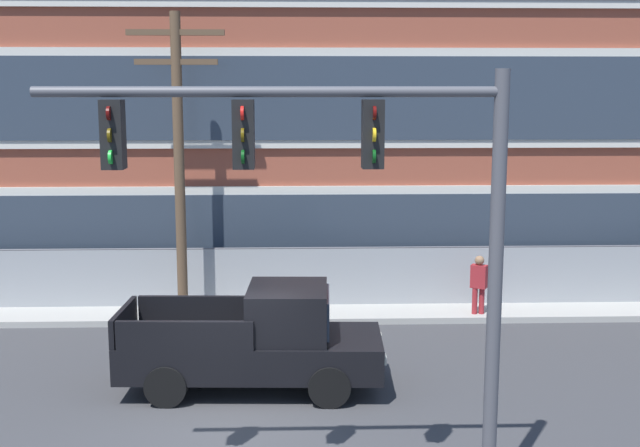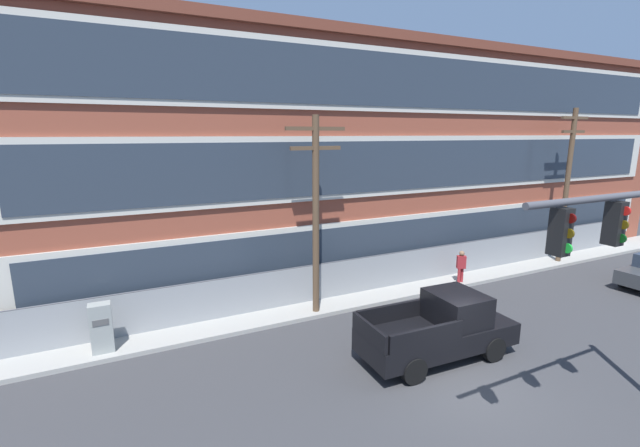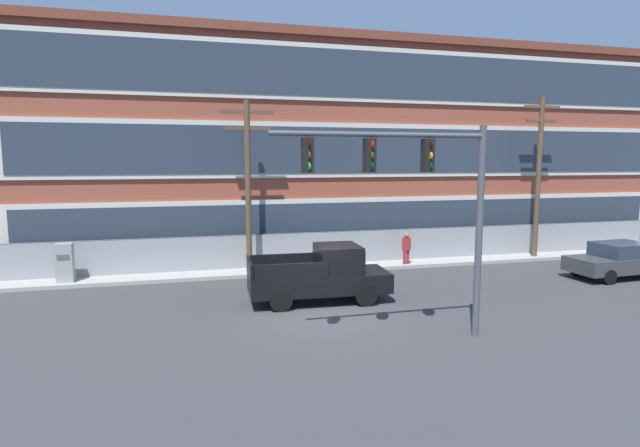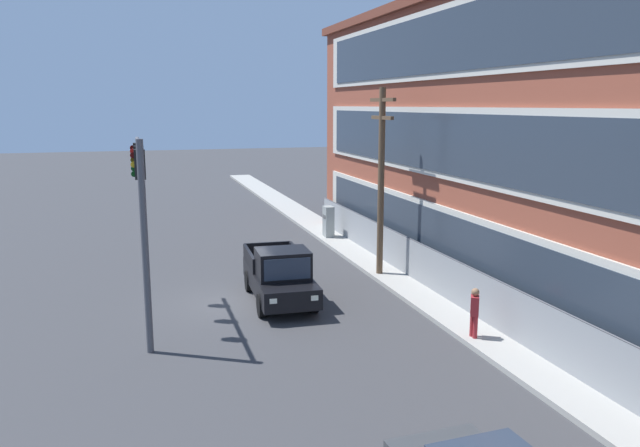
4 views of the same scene
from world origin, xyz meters
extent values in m
plane|color=#38383A|center=(0.00, 0.00, 0.00)|extent=(160.00, 160.00, 0.00)
cube|color=#9E9B93|center=(0.00, 6.86, 0.08)|extent=(80.00, 1.93, 0.16)
cube|color=brown|center=(4.83, 13.76, 5.48)|extent=(37.47, 11.86, 10.95)
cube|color=beige|center=(4.83, 7.77, 2.01)|extent=(34.47, 0.10, 2.63)
cube|color=#2D3844|center=(4.83, 7.71, 2.01)|extent=(32.97, 0.06, 2.19)
cube|color=beige|center=(4.83, 7.77, 5.66)|extent=(34.47, 0.10, 2.63)
cube|color=#2D3844|center=(4.83, 7.71, 5.66)|extent=(32.97, 0.06, 2.19)
cube|color=beige|center=(4.83, 7.77, 9.31)|extent=(34.47, 0.10, 2.63)
cube|color=#2D3844|center=(4.83, 7.71, 9.31)|extent=(32.97, 0.06, 2.19)
cube|color=brown|center=(4.83, 13.76, 11.15)|extent=(37.97, 12.36, 0.40)
cube|color=gray|center=(4.16, 7.32, 0.86)|extent=(33.84, 0.04, 1.71)
cylinder|color=#4C4C51|center=(21.08, 7.32, 0.86)|extent=(0.06, 0.06, 1.71)
cylinder|color=#4C4C51|center=(4.16, 7.32, 1.71)|extent=(33.84, 0.05, 0.05)
cylinder|color=#4C4C51|center=(0.83, -3.11, 5.85)|extent=(6.11, 0.14, 0.14)
cube|color=black|center=(0.49, -3.11, 5.30)|extent=(0.28, 0.32, 0.90)
cylinder|color=red|center=(0.49, -3.29, 5.58)|extent=(0.04, 0.18, 0.18)
cylinder|color=#503E08|center=(0.49, -3.29, 5.30)|extent=(0.04, 0.18, 0.18)
cylinder|color=#0A4011|center=(0.49, -3.29, 5.02)|extent=(0.04, 0.18, 0.18)
cube|color=black|center=(-1.20, -3.11, 5.30)|extent=(0.28, 0.32, 0.90)
cylinder|color=#4B0807|center=(-1.20, -3.29, 5.58)|extent=(0.04, 0.18, 0.18)
cylinder|color=#503E08|center=(-1.20, -3.29, 5.30)|extent=(0.04, 0.18, 0.18)
cylinder|color=green|center=(-1.20, -3.29, 5.02)|extent=(0.04, 0.18, 0.18)
cube|color=black|center=(0.30, 1.57, 0.75)|extent=(5.18, 2.16, 0.70)
cube|color=black|center=(1.01, 1.54, 1.59)|extent=(1.61, 1.86, 0.98)
cube|color=#283342|center=(1.80, 1.50, 1.59)|extent=(0.13, 1.60, 0.74)
cube|color=black|center=(-0.81, 2.53, 1.38)|extent=(2.56, 0.23, 0.56)
cube|color=black|center=(-0.89, 0.70, 1.38)|extent=(2.56, 0.23, 0.56)
cube|color=black|center=(-2.21, 1.67, 1.38)|extent=(0.18, 1.88, 0.56)
cylinder|color=black|center=(1.87, 2.40, 0.40)|extent=(0.81, 0.29, 0.80)
cylinder|color=black|center=(1.79, 0.61, 0.40)|extent=(0.81, 0.29, 0.80)
cylinder|color=black|center=(-1.19, 2.53, 0.40)|extent=(0.81, 0.29, 0.80)
cylinder|color=black|center=(-1.27, 0.73, 0.40)|extent=(0.81, 0.29, 0.80)
cube|color=white|center=(2.90, 2.14, 0.85)|extent=(0.07, 0.24, 0.16)
cube|color=white|center=(2.84, 0.78, 0.85)|extent=(0.07, 0.24, 0.16)
cylinder|color=black|center=(12.62, 2.71, 0.32)|extent=(0.65, 0.23, 0.64)
cylinder|color=brown|center=(-1.70, 6.30, 3.88)|extent=(0.26, 0.26, 7.75)
cube|color=brown|center=(-1.70, 6.30, 7.25)|extent=(2.37, 0.14, 0.14)
cube|color=brown|center=(-1.70, 6.30, 6.55)|extent=(2.02, 0.14, 0.14)
cylinder|color=brown|center=(13.30, 6.45, 4.19)|extent=(0.26, 0.26, 8.37)
cube|color=brown|center=(13.30, 6.45, 7.87)|extent=(2.00, 0.14, 0.14)
cube|color=brown|center=(13.30, 6.45, 7.17)|extent=(1.70, 0.14, 0.14)
cube|color=#939993|center=(-9.28, 6.47, 0.89)|extent=(0.66, 0.47, 1.79)
cube|color=#515151|center=(-9.28, 6.22, 1.25)|extent=(0.46, 0.02, 0.20)
cylinder|color=maroon|center=(5.81, 6.26, 0.42)|extent=(0.14, 0.14, 0.85)
cylinder|color=maroon|center=(5.99, 6.26, 0.42)|extent=(0.14, 0.14, 0.85)
cube|color=maroon|center=(5.90, 6.26, 1.15)|extent=(0.47, 0.41, 0.60)
sphere|color=#8C6647|center=(5.90, 6.26, 1.57)|extent=(0.24, 0.24, 0.24)
camera|label=1|loc=(1.14, -13.66, 5.86)|focal=45.00mm
camera|label=2|loc=(-8.65, -8.05, 7.09)|focal=24.00mm
camera|label=3|loc=(-4.16, -15.75, 5.16)|focal=28.00mm
camera|label=4|loc=(21.64, -3.32, 7.06)|focal=35.00mm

